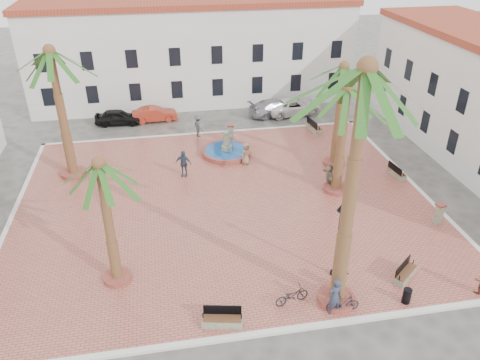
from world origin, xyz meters
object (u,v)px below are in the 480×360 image
(car_black, at_px, (118,117))
(car_red, at_px, (155,114))
(bicycle_b, at_px, (343,303))
(palm_nw, at_px, (52,66))
(bench_s, at_px, (222,320))
(palm_ne, at_px, (343,79))
(car_silver, at_px, (276,108))
(lamppost_s, at_px, (340,227))
(pedestrian_north, at_px, (199,126))
(bench_e, at_px, (396,173))
(litter_bin, at_px, (407,296))
(palm_e, at_px, (346,102))
(cyclist_a, at_px, (335,296))
(bench_ne, at_px, (314,128))
(pedestrian_fountain_a, at_px, (246,154))
(bench_se, at_px, (405,274))
(palm_sw, at_px, (101,178))
(bollard_se, at_px, (342,280))
(palm_s, at_px, (363,96))
(car_white, at_px, (294,106))
(bollard_e, at_px, (439,214))
(pedestrian_east, at_px, (329,175))
(lamppost_e, at_px, (358,134))
(pedestrian_fountain_b, at_px, (183,163))
(bollard_n, at_px, (231,133))
(bicycle_a, at_px, (292,296))

(car_black, distance_m, car_red, 3.20)
(bicycle_b, bearing_deg, palm_nw, 43.82)
(bench_s, relative_size, car_black, 0.47)
(palm_ne, relative_size, bicycle_b, 4.83)
(palm_ne, distance_m, car_silver, 12.15)
(palm_nw, bearing_deg, car_red, 57.83)
(lamppost_s, height_order, pedestrian_north, lamppost_s)
(bench_e, height_order, litter_bin, bench_e)
(palm_e, relative_size, cyclist_a, 3.82)
(bench_ne, relative_size, litter_bin, 2.63)
(pedestrian_fountain_a, bearing_deg, car_red, 101.64)
(pedestrian_fountain_a, xyz_separation_m, car_silver, (4.61, 9.36, -0.23))
(bench_se, bearing_deg, lamppost_s, 126.34)
(car_red, bearing_deg, bench_ne, -114.64)
(palm_sw, xyz_separation_m, litter_bin, (13.47, -4.10, -5.40))
(bench_e, bearing_deg, pedestrian_fountain_a, 62.60)
(car_red, bearing_deg, bollard_se, -164.41)
(palm_s, bearing_deg, bollard_se, 53.97)
(bicycle_b, distance_m, car_white, 25.04)
(lamppost_s, distance_m, car_black, 25.42)
(bollard_e, distance_m, car_white, 19.21)
(bollard_e, height_order, pedestrian_east, pedestrian_east)
(palm_e, relative_size, litter_bin, 9.56)
(bench_s, height_order, lamppost_e, lamppost_e)
(pedestrian_fountain_b, distance_m, pedestrian_east, 9.98)
(car_red, bearing_deg, bollard_n, -139.44)
(palm_e, relative_size, lamppost_s, 1.74)
(litter_bin, distance_m, bicycle_b, 3.18)
(lamppost_s, bearing_deg, palm_e, 68.94)
(bench_ne, relative_size, bollard_n, 1.34)
(bicycle_a, bearing_deg, lamppost_s, -72.30)
(lamppost_s, relative_size, car_red, 1.08)
(lamppost_s, bearing_deg, bench_se, -15.10)
(lamppost_e, bearing_deg, palm_nw, 171.54)
(palm_e, distance_m, bollard_n, 11.69)
(bicycle_a, relative_size, car_silver, 0.34)
(litter_bin, relative_size, pedestrian_fountain_a, 0.48)
(palm_nw, xyz_separation_m, car_black, (2.69, 9.17, -7.22))
(pedestrian_fountain_b, bearing_deg, bollard_n, 70.70)
(pedestrian_north, relative_size, car_white, 0.35)
(bench_e, relative_size, pedestrian_east, 1.04)
(palm_sw, xyz_separation_m, pedestrian_north, (5.81, 16.70, -4.85))
(bench_e, height_order, pedestrian_north, pedestrian_north)
(palm_nw, relative_size, bench_ne, 4.46)
(palm_ne, bearing_deg, bicycle_a, -117.66)
(bench_ne, relative_size, bicycle_b, 1.29)
(car_red, xyz_separation_m, car_white, (12.68, -0.54, 0.08))
(pedestrian_east, distance_m, car_black, 20.03)
(lamppost_s, height_order, lamppost_e, lamppost_s)
(bench_e, height_order, bench_ne, bench_ne)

